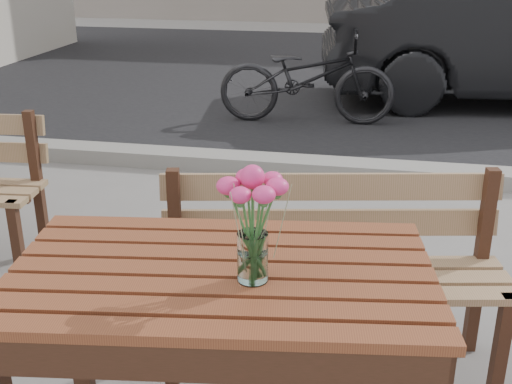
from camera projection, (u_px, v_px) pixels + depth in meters
street at (350, 107)px, 6.80m from camera, size 30.00×8.12×0.12m
main_table at (222, 306)px, 1.96m from camera, size 1.36×0.90×0.78m
main_bench at (332, 250)px, 2.58m from camera, size 1.45×0.68×0.87m
main_vase at (253, 211)px, 1.77m from camera, size 0.19×0.19×0.35m
bicycle at (306, 78)px, 6.19m from camera, size 1.73×0.69×0.89m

